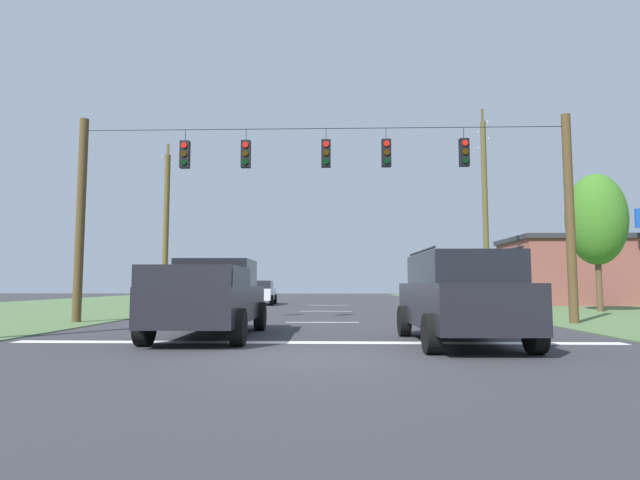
{
  "coord_description": "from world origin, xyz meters",
  "views": [
    {
      "loc": [
        0.43,
        -9.39,
        1.31
      ],
      "look_at": [
        -0.06,
        7.61,
        2.8
      ],
      "focal_mm": 28.38,
      "sensor_mm": 36.0,
      "label": 1
    }
  ],
  "objects_px": {
    "overhead_signal_span": "(322,203)",
    "distant_car_crossing_white": "(259,292)",
    "utility_pole_mid_right": "(485,208)",
    "roadside_store": "(618,271)",
    "suv_black": "(460,295)",
    "tree_roadside_right": "(596,220)",
    "utility_pole_near_left": "(166,228)",
    "pickup_truck": "(212,298)"
  },
  "relations": [
    {
      "from": "pickup_truck",
      "to": "utility_pole_near_left",
      "type": "height_order",
      "value": "utility_pole_near_left"
    },
    {
      "from": "pickup_truck",
      "to": "distant_car_crossing_white",
      "type": "xyz_separation_m",
      "value": [
        -1.72,
        19.49,
        -0.18
      ]
    },
    {
      "from": "utility_pole_mid_right",
      "to": "roadside_store",
      "type": "xyz_separation_m",
      "value": [
        10.22,
        6.15,
        -3.17
      ]
    },
    {
      "from": "overhead_signal_span",
      "to": "utility_pole_near_left",
      "type": "relative_size",
      "value": 1.83
    },
    {
      "from": "overhead_signal_span",
      "to": "utility_pole_mid_right",
      "type": "relative_size",
      "value": 1.57
    },
    {
      "from": "distant_car_crossing_white",
      "to": "suv_black",
      "type": "bearing_deg",
      "value": -70.09
    },
    {
      "from": "overhead_signal_span",
      "to": "distant_car_crossing_white",
      "type": "distance_m",
      "value": 16.1
    },
    {
      "from": "overhead_signal_span",
      "to": "utility_pole_mid_right",
      "type": "height_order",
      "value": "utility_pole_mid_right"
    },
    {
      "from": "suv_black",
      "to": "distant_car_crossing_white",
      "type": "xyz_separation_m",
      "value": [
        -7.57,
        20.89,
        -0.27
      ]
    },
    {
      "from": "suv_black",
      "to": "roadside_store",
      "type": "relative_size",
      "value": 0.35
    },
    {
      "from": "utility_pole_mid_right",
      "to": "roadside_store",
      "type": "distance_m",
      "value": 12.34
    },
    {
      "from": "roadside_store",
      "to": "utility_pole_mid_right",
      "type": "bearing_deg",
      "value": -148.96
    },
    {
      "from": "suv_black",
      "to": "pickup_truck",
      "type": "bearing_deg",
      "value": 166.53
    },
    {
      "from": "tree_roadside_right",
      "to": "roadside_store",
      "type": "bearing_deg",
      "value": 56.74
    },
    {
      "from": "tree_roadside_right",
      "to": "distant_car_crossing_white",
      "type": "bearing_deg",
      "value": 155.42
    },
    {
      "from": "distant_car_crossing_white",
      "to": "utility_pole_mid_right",
      "type": "relative_size",
      "value": 0.41
    },
    {
      "from": "utility_pole_near_left",
      "to": "roadside_store",
      "type": "bearing_deg",
      "value": 10.75
    },
    {
      "from": "roadside_store",
      "to": "overhead_signal_span",
      "type": "bearing_deg",
      "value": -139.33
    },
    {
      "from": "overhead_signal_span",
      "to": "distant_car_crossing_white",
      "type": "relative_size",
      "value": 3.88
    },
    {
      "from": "distant_car_crossing_white",
      "to": "pickup_truck",
      "type": "bearing_deg",
      "value": -84.96
    },
    {
      "from": "utility_pole_mid_right",
      "to": "utility_pole_near_left",
      "type": "height_order",
      "value": "utility_pole_mid_right"
    },
    {
      "from": "suv_black",
      "to": "utility_pole_mid_right",
      "type": "distance_m",
      "value": 17.08
    },
    {
      "from": "suv_black",
      "to": "distant_car_crossing_white",
      "type": "height_order",
      "value": "suv_black"
    },
    {
      "from": "pickup_truck",
      "to": "roadside_store",
      "type": "distance_m",
      "value": 29.57
    },
    {
      "from": "utility_pole_near_left",
      "to": "roadside_store",
      "type": "distance_m",
      "value": 28.3
    },
    {
      "from": "tree_roadside_right",
      "to": "pickup_truck",
      "type": "bearing_deg",
      "value": -143.34
    },
    {
      "from": "distant_car_crossing_white",
      "to": "tree_roadside_right",
      "type": "height_order",
      "value": "tree_roadside_right"
    },
    {
      "from": "overhead_signal_span",
      "to": "suv_black",
      "type": "bearing_deg",
      "value": -60.88
    },
    {
      "from": "roadside_store",
      "to": "distant_car_crossing_white",
      "type": "bearing_deg",
      "value": -177.69
    },
    {
      "from": "overhead_signal_span",
      "to": "roadside_store",
      "type": "bearing_deg",
      "value": 40.67
    },
    {
      "from": "suv_black",
      "to": "utility_pole_near_left",
      "type": "xyz_separation_m",
      "value": [
        -12.2,
        16.56,
        3.38
      ]
    },
    {
      "from": "roadside_store",
      "to": "suv_black",
      "type": "bearing_deg",
      "value": -125.41
    },
    {
      "from": "pickup_truck",
      "to": "suv_black",
      "type": "bearing_deg",
      "value": -13.47
    },
    {
      "from": "pickup_truck",
      "to": "overhead_signal_span",
      "type": "bearing_deg",
      "value": 58.63
    },
    {
      "from": "pickup_truck",
      "to": "roadside_store",
      "type": "bearing_deg",
      "value": 43.71
    },
    {
      "from": "tree_roadside_right",
      "to": "utility_pole_mid_right",
      "type": "bearing_deg",
      "value": 148.76
    },
    {
      "from": "distant_car_crossing_white",
      "to": "utility_pole_mid_right",
      "type": "distance_m",
      "value": 14.6
    },
    {
      "from": "pickup_truck",
      "to": "distant_car_crossing_white",
      "type": "bearing_deg",
      "value": 95.04
    },
    {
      "from": "roadside_store",
      "to": "tree_roadside_right",
      "type": "bearing_deg",
      "value": -123.26
    },
    {
      "from": "utility_pole_mid_right",
      "to": "tree_roadside_right",
      "type": "xyz_separation_m",
      "value": [
        4.43,
        -2.68,
        -0.96
      ]
    },
    {
      "from": "utility_pole_mid_right",
      "to": "roadside_store",
      "type": "relative_size",
      "value": 0.78
    },
    {
      "from": "pickup_truck",
      "to": "utility_pole_near_left",
      "type": "relative_size",
      "value": 0.59
    }
  ]
}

